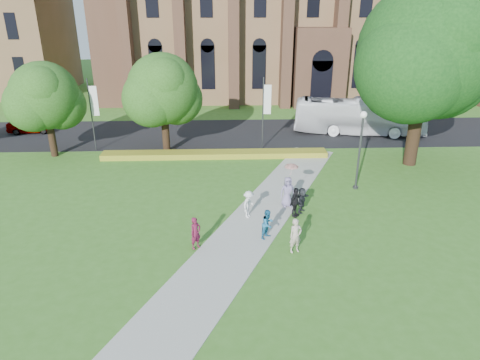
{
  "coord_description": "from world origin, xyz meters",
  "views": [
    {
      "loc": [
        -1.24,
        -19.4,
        11.43
      ],
      "look_at": [
        -0.32,
        4.38,
        1.6
      ],
      "focal_mm": 32.0,
      "sensor_mm": 36.0,
      "label": 1
    }
  ],
  "objects_px": {
    "car_0": "(30,125)",
    "pedestrian_0": "(196,233)",
    "large_tree": "(427,51)",
    "tour_coach": "(359,116)",
    "streetlamp": "(361,141)"
  },
  "relations": [
    {
      "from": "pedestrian_0",
      "to": "large_tree",
      "type": "bearing_deg",
      "value": -6.72
    },
    {
      "from": "car_0",
      "to": "pedestrian_0",
      "type": "relative_size",
      "value": 2.43
    },
    {
      "from": "streetlamp",
      "to": "car_0",
      "type": "relative_size",
      "value": 1.28
    },
    {
      "from": "large_tree",
      "to": "pedestrian_0",
      "type": "height_order",
      "value": "large_tree"
    },
    {
      "from": "streetlamp",
      "to": "pedestrian_0",
      "type": "bearing_deg",
      "value": -144.81
    },
    {
      "from": "streetlamp",
      "to": "tour_coach",
      "type": "height_order",
      "value": "streetlamp"
    },
    {
      "from": "tour_coach",
      "to": "pedestrian_0",
      "type": "relative_size",
      "value": 7.07
    },
    {
      "from": "car_0",
      "to": "pedestrian_0",
      "type": "xyz_separation_m",
      "value": [
        16.92,
        -21.59,
        0.17
      ]
    },
    {
      "from": "tour_coach",
      "to": "pedestrian_0",
      "type": "xyz_separation_m",
      "value": [
        -14.12,
        -20.07,
        -0.8
      ]
    },
    {
      "from": "large_tree",
      "to": "tour_coach",
      "type": "xyz_separation_m",
      "value": [
        -1.6,
        8.36,
        -6.68
      ]
    },
    {
      "from": "tour_coach",
      "to": "streetlamp",
      "type": "bearing_deg",
      "value": 172.94
    },
    {
      "from": "large_tree",
      "to": "pedestrian_0",
      "type": "relative_size",
      "value": 7.81
    },
    {
      "from": "car_0",
      "to": "pedestrian_0",
      "type": "distance_m",
      "value": 27.43
    },
    {
      "from": "large_tree",
      "to": "tour_coach",
      "type": "relative_size",
      "value": 1.1
    },
    {
      "from": "large_tree",
      "to": "car_0",
      "type": "height_order",
      "value": "large_tree"
    }
  ]
}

